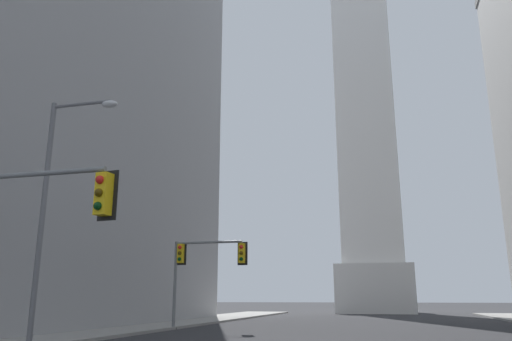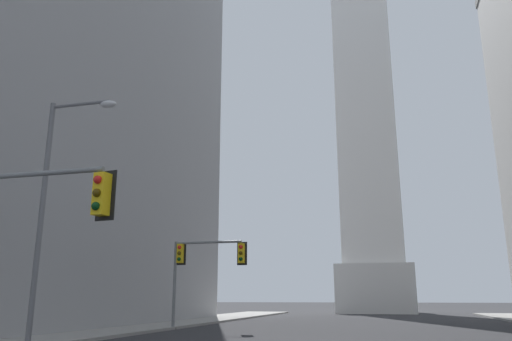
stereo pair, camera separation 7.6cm
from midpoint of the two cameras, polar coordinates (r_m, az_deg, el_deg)
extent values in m
cube|color=gray|center=(28.24, -16.76, -17.16)|extent=(5.00, 72.11, 0.15)
cube|color=#9E9EA0|center=(41.99, -27.19, 15.66)|extent=(21.64, 35.41, 43.26)
cube|color=silver|center=(62.68, 13.57, -13.02)|extent=(8.89, 8.89, 5.54)
cube|color=white|center=(69.37, 12.16, 11.40)|extent=(7.11, 7.11, 51.90)
cylinder|color=slate|center=(14.96, -24.86, -0.44)|extent=(4.88, 0.14, 0.14)
cube|color=yellow|center=(13.41, -17.08, -2.61)|extent=(0.38, 0.38, 1.10)
cube|color=black|center=(13.54, -16.61, -2.76)|extent=(0.58, 0.10, 1.32)
sphere|color=red|center=(13.33, -17.47, -1.01)|extent=(0.22, 0.22, 0.22)
sphere|color=#483506|center=(13.26, -17.58, -2.45)|extent=(0.22, 0.22, 0.22)
sphere|color=#073410|center=(13.20, -17.69, -3.89)|extent=(0.22, 0.22, 0.22)
cylinder|color=slate|center=(30.08, -9.22, -12.75)|extent=(0.18, 0.18, 4.98)
cylinder|color=#262626|center=(30.11, -9.42, -17.39)|extent=(0.40, 0.40, 0.10)
cube|color=yellow|center=(30.06, -8.57, -9.35)|extent=(0.36, 0.36, 1.10)
cube|color=black|center=(30.23, -8.46, -9.39)|extent=(0.58, 0.07, 1.32)
sphere|color=red|center=(29.91, -8.67, -8.67)|extent=(0.22, 0.22, 0.22)
sphere|color=#483506|center=(29.88, -8.70, -9.32)|extent=(0.22, 0.22, 0.22)
sphere|color=#073410|center=(29.85, -8.72, -9.97)|extent=(0.22, 0.22, 0.22)
cylinder|color=slate|center=(29.47, -5.40, -8.18)|extent=(4.04, 0.14, 0.14)
sphere|color=slate|center=(30.23, -9.04, -8.22)|extent=(0.18, 0.18, 0.18)
cube|color=yellow|center=(28.77, -1.60, -9.43)|extent=(0.36, 0.36, 1.10)
cube|color=black|center=(28.95, -1.52, -9.46)|extent=(0.58, 0.07, 1.32)
sphere|color=red|center=(28.62, -1.68, -8.72)|extent=(0.22, 0.22, 0.22)
sphere|color=#483506|center=(28.59, -1.68, -9.40)|extent=(0.22, 0.22, 0.22)
sphere|color=#073410|center=(28.56, -1.69, -10.08)|extent=(0.22, 0.22, 0.22)
cylinder|color=slate|center=(19.76, -23.26, -5.17)|extent=(0.20, 0.20, 9.00)
cylinder|color=slate|center=(20.14, -19.33, 7.15)|extent=(2.40, 0.12, 0.12)
sphere|color=slate|center=(20.82, -22.09, 6.71)|extent=(0.20, 0.20, 0.20)
ellipsoid|color=silver|center=(19.48, -16.41, 7.28)|extent=(0.64, 0.36, 0.26)
camera|label=1|loc=(0.04, -89.95, -0.01)|focal=35.00mm
camera|label=2|loc=(0.04, 90.05, 0.01)|focal=35.00mm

